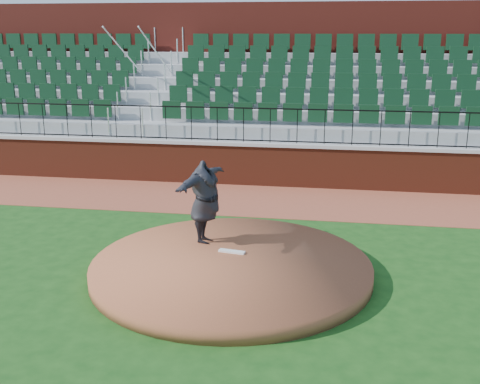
% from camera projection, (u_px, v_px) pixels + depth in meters
% --- Properties ---
extents(ground, '(90.00, 90.00, 0.00)m').
position_uv_depth(ground, '(227.00, 281.00, 10.77)').
color(ground, '#154012').
rests_on(ground, ground).
extents(warning_track, '(34.00, 3.20, 0.01)m').
position_uv_depth(warning_track, '(263.00, 200.00, 15.90)').
color(warning_track, brown).
rests_on(warning_track, ground).
extents(field_wall, '(34.00, 0.35, 1.20)m').
position_uv_depth(field_wall, '(270.00, 166.00, 17.26)').
color(field_wall, maroon).
rests_on(field_wall, ground).
extents(wall_cap, '(34.00, 0.45, 0.10)m').
position_uv_depth(wall_cap, '(270.00, 144.00, 17.09)').
color(wall_cap, '#B7B7B7').
rests_on(wall_cap, field_wall).
extents(wall_railing, '(34.00, 0.05, 1.00)m').
position_uv_depth(wall_railing, '(270.00, 126.00, 16.94)').
color(wall_railing, black).
rests_on(wall_railing, wall_cap).
extents(seating_stands, '(34.00, 5.10, 4.60)m').
position_uv_depth(seating_stands, '(279.00, 98.00, 19.39)').
color(seating_stands, gray).
rests_on(seating_stands, ground).
extents(concourse_wall, '(34.00, 0.50, 5.50)m').
position_uv_depth(concourse_wall, '(287.00, 78.00, 21.93)').
color(concourse_wall, maroon).
rests_on(concourse_wall, ground).
extents(pitchers_mound, '(5.32, 5.32, 0.25)m').
position_uv_depth(pitchers_mound, '(231.00, 268.00, 11.04)').
color(pitchers_mound, brown).
rests_on(pitchers_mound, ground).
extents(pitching_rubber, '(0.54, 0.22, 0.04)m').
position_uv_depth(pitching_rubber, '(232.00, 251.00, 11.46)').
color(pitching_rubber, white).
rests_on(pitching_rubber, pitchers_mound).
extents(pitcher, '(0.98, 2.20, 1.73)m').
position_uv_depth(pitcher, '(205.00, 202.00, 11.80)').
color(pitcher, black).
rests_on(pitcher, pitchers_mound).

